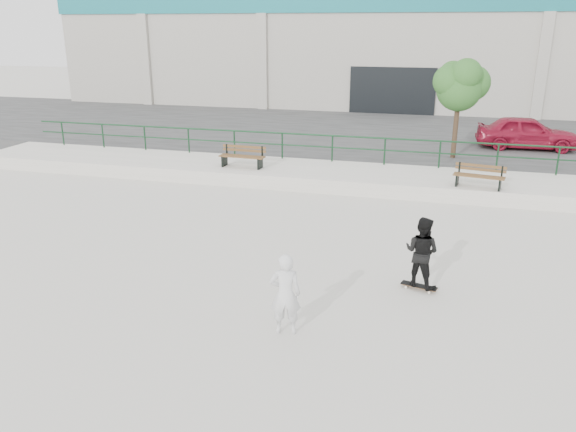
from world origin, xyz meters
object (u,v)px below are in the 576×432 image
(tree, at_px, (461,83))
(skateboard, at_px, (419,286))
(seated_skater, at_px, (285,294))
(red_car, at_px, (527,132))
(standing_skater, at_px, (422,252))
(bench_right, at_px, (479,176))
(bench_left, at_px, (243,157))

(tree, xyz_separation_m, skateboard, (-0.75, -11.40, -3.31))
(tree, height_order, skateboard, tree)
(tree, bearing_deg, seated_skater, -102.48)
(tree, relative_size, seated_skater, 2.42)
(red_car, relative_size, seated_skater, 2.55)
(red_car, distance_m, standing_skater, 14.44)
(bench_right, height_order, skateboard, bench_right)
(standing_skater, bearing_deg, seated_skater, 70.05)
(standing_skater, bearing_deg, skateboard, 36.73)
(tree, distance_m, seated_skater, 14.50)
(bench_right, xyz_separation_m, seated_skater, (-3.83, -9.62, -0.07))
(bench_right, bearing_deg, bench_left, -173.88)
(tree, relative_size, red_car, 0.95)
(bench_left, height_order, tree, tree)
(bench_left, relative_size, tree, 0.45)
(bench_left, distance_m, bench_right, 8.34)
(bench_right, height_order, seated_skater, seated_skater)
(bench_right, height_order, standing_skater, standing_skater)
(bench_left, bearing_deg, seated_skater, -64.06)
(seated_skater, bearing_deg, tree, -116.71)
(tree, height_order, standing_skater, tree)
(standing_skater, xyz_separation_m, seated_skater, (-2.33, -2.53, -0.08))
(red_car, distance_m, skateboard, 14.48)
(red_car, xyz_separation_m, skateboard, (-3.69, -13.96, -1.12))
(standing_skater, bearing_deg, bench_left, -25.73)
(skateboard, bearing_deg, bench_left, 146.02)
(bench_right, bearing_deg, standing_skater, -91.66)
(red_car, height_order, seated_skater, red_car)
(bench_right, distance_m, tree, 5.05)
(bench_left, height_order, seated_skater, seated_skater)
(tree, xyz_separation_m, red_car, (2.94, 2.56, -2.19))
(tree, bearing_deg, standing_skater, -93.77)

